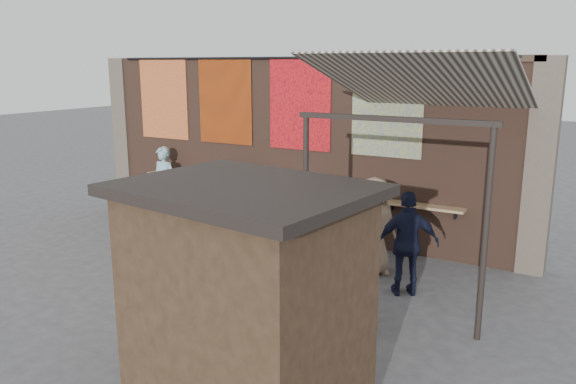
{
  "coord_description": "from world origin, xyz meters",
  "views": [
    {
      "loc": [
        6.21,
        -8.34,
        3.85
      ],
      "look_at": [
        0.74,
        1.2,
        1.34
      ],
      "focal_mm": 35.0,
      "sensor_mm": 36.0,
      "label": 1
    }
  ],
  "objects_px": {
    "scooter_stool_0": "(184,209)",
    "scooter_stool_7": "(346,233)",
    "diner_right": "(239,198)",
    "shopper_tan": "(374,226)",
    "scooter_stool_3": "(247,218)",
    "scooter_stool_5": "(296,226)",
    "shopper_navy": "(408,244)",
    "shopper_grey": "(351,264)",
    "scooter_stool_1": "(203,210)",
    "shelf_box": "(302,185)",
    "scooter_stool_4": "(268,220)",
    "scooter_stool_2": "(225,217)",
    "scooter_stool_6": "(318,231)",
    "diner_left": "(164,184)",
    "market_stall": "(246,306)"
  },
  "relations": [
    {
      "from": "scooter_stool_3",
      "to": "scooter_stool_5",
      "type": "bearing_deg",
      "value": 3.45
    },
    {
      "from": "scooter_stool_3",
      "to": "market_stall",
      "type": "bearing_deg",
      "value": -55.95
    },
    {
      "from": "scooter_stool_0",
      "to": "scooter_stool_7",
      "type": "height_order",
      "value": "scooter_stool_7"
    },
    {
      "from": "scooter_stool_6",
      "to": "scooter_stool_4",
      "type": "bearing_deg",
      "value": 178.87
    },
    {
      "from": "shelf_box",
      "to": "shopper_grey",
      "type": "bearing_deg",
      "value": -51.62
    },
    {
      "from": "scooter_stool_6",
      "to": "diner_left",
      "type": "relative_size",
      "value": 0.41
    },
    {
      "from": "scooter_stool_1",
      "to": "shelf_box",
      "type": "bearing_deg",
      "value": 7.66
    },
    {
      "from": "scooter_stool_1",
      "to": "scooter_stool_7",
      "type": "height_order",
      "value": "scooter_stool_1"
    },
    {
      "from": "scooter_stool_4",
      "to": "scooter_stool_7",
      "type": "height_order",
      "value": "scooter_stool_4"
    },
    {
      "from": "scooter_stool_2",
      "to": "scooter_stool_3",
      "type": "bearing_deg",
      "value": 0.86
    },
    {
      "from": "scooter_stool_7",
      "to": "diner_left",
      "type": "xyz_separation_m",
      "value": [
        -4.95,
        -0.05,
        0.55
      ]
    },
    {
      "from": "scooter_stool_5",
      "to": "market_stall",
      "type": "height_order",
      "value": "market_stall"
    },
    {
      "from": "scooter_stool_5",
      "to": "market_stall",
      "type": "xyz_separation_m",
      "value": [
        2.51,
        -5.66,
        0.89
      ]
    },
    {
      "from": "diner_right",
      "to": "shopper_tan",
      "type": "height_order",
      "value": "shopper_tan"
    },
    {
      "from": "scooter_stool_0",
      "to": "diner_right",
      "type": "distance_m",
      "value": 1.69
    },
    {
      "from": "market_stall",
      "to": "scooter_stool_5",
      "type": "bearing_deg",
      "value": 121.55
    },
    {
      "from": "scooter_stool_6",
      "to": "scooter_stool_7",
      "type": "xyz_separation_m",
      "value": [
        0.61,
        0.09,
        0.02
      ]
    },
    {
      "from": "scooter_stool_2",
      "to": "scooter_stool_6",
      "type": "relative_size",
      "value": 0.96
    },
    {
      "from": "scooter_stool_1",
      "to": "diner_right",
      "type": "bearing_deg",
      "value": 2.14
    },
    {
      "from": "scooter_stool_0",
      "to": "shopper_navy",
      "type": "height_order",
      "value": "shopper_navy"
    },
    {
      "from": "scooter_stool_0",
      "to": "shopper_tan",
      "type": "xyz_separation_m",
      "value": [
        5.28,
        -0.83,
        0.55
      ]
    },
    {
      "from": "scooter_stool_0",
      "to": "scooter_stool_2",
      "type": "xyz_separation_m",
      "value": [
        1.26,
        0.0,
        -0.02
      ]
    },
    {
      "from": "diner_right",
      "to": "shopper_grey",
      "type": "height_order",
      "value": "shopper_grey"
    },
    {
      "from": "diner_left",
      "to": "shopper_navy",
      "type": "xyz_separation_m",
      "value": [
        6.78,
        -1.54,
        -0.03
      ]
    },
    {
      "from": "scooter_stool_5",
      "to": "shopper_navy",
      "type": "distance_m",
      "value": 3.46
    },
    {
      "from": "shopper_navy",
      "to": "shopper_grey",
      "type": "xyz_separation_m",
      "value": [
        -0.39,
        -1.49,
        0.04
      ]
    },
    {
      "from": "scooter_stool_0",
      "to": "shopper_grey",
      "type": "xyz_separation_m",
      "value": [
        5.75,
        -2.99,
        0.57
      ]
    },
    {
      "from": "scooter_stool_6",
      "to": "shopper_tan",
      "type": "height_order",
      "value": "shopper_tan"
    },
    {
      "from": "diner_right",
      "to": "market_stall",
      "type": "bearing_deg",
      "value": -51.22
    },
    {
      "from": "diner_right",
      "to": "market_stall",
      "type": "xyz_separation_m",
      "value": [
        4.0,
        -5.61,
        0.43
      ]
    },
    {
      "from": "shelf_box",
      "to": "scooter_stool_3",
      "type": "bearing_deg",
      "value": -165.41
    },
    {
      "from": "scooter_stool_7",
      "to": "diner_right",
      "type": "relative_size",
      "value": 0.49
    },
    {
      "from": "scooter_stool_7",
      "to": "diner_left",
      "type": "relative_size",
      "value": 0.44
    },
    {
      "from": "scooter_stool_2",
      "to": "scooter_stool_6",
      "type": "xyz_separation_m",
      "value": [
        2.45,
        -0.0,
        0.02
      ]
    },
    {
      "from": "scooter_stool_4",
      "to": "diner_right",
      "type": "height_order",
      "value": "diner_right"
    },
    {
      "from": "diner_right",
      "to": "shelf_box",
      "type": "bearing_deg",
      "value": 14.7
    },
    {
      "from": "scooter_stool_6",
      "to": "shopper_tan",
      "type": "distance_m",
      "value": 1.87
    },
    {
      "from": "scooter_stool_1",
      "to": "diner_left",
      "type": "bearing_deg",
      "value": 178.2
    },
    {
      "from": "shelf_box",
      "to": "diner_right",
      "type": "height_order",
      "value": "diner_right"
    },
    {
      "from": "scooter_stool_1",
      "to": "diner_right",
      "type": "relative_size",
      "value": 0.53
    },
    {
      "from": "scooter_stool_7",
      "to": "shopper_navy",
      "type": "xyz_separation_m",
      "value": [
        1.83,
        -1.59,
        0.52
      ]
    },
    {
      "from": "scooter_stool_5",
      "to": "shelf_box",
      "type": "bearing_deg",
      "value": 91.25
    },
    {
      "from": "scooter_stool_6",
      "to": "shopper_grey",
      "type": "relative_size",
      "value": 0.41
    },
    {
      "from": "scooter_stool_6",
      "to": "shopper_grey",
      "type": "height_order",
      "value": "shopper_grey"
    },
    {
      "from": "shelf_box",
      "to": "scooter_stool_4",
      "type": "bearing_deg",
      "value": -155.5
    },
    {
      "from": "shopper_navy",
      "to": "diner_right",
      "type": "bearing_deg",
      "value": -49.21
    },
    {
      "from": "scooter_stool_3",
      "to": "scooter_stool_5",
      "type": "xyz_separation_m",
      "value": [
        1.27,
        0.08,
        -0.04
      ]
    },
    {
      "from": "scooter_stool_1",
      "to": "shopper_tan",
      "type": "relative_size",
      "value": 0.47
    },
    {
      "from": "scooter_stool_2",
      "to": "diner_left",
      "type": "height_order",
      "value": "diner_left"
    },
    {
      "from": "scooter_stool_5",
      "to": "diner_left",
      "type": "height_order",
      "value": "diner_left"
    }
  ]
}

